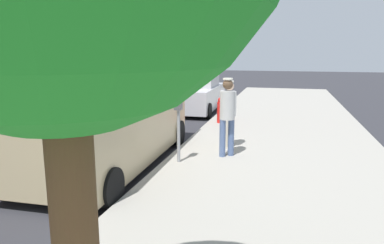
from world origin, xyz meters
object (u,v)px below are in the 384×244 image
parked_sedan_ahead (196,94)px  fire_hydrant (221,110)px  pedestrian_in_gray (227,112)px  pedestrian_in_white (229,110)px  parked_van (110,115)px  parking_meter_near (178,115)px

parked_sedan_ahead → fire_hydrant: 3.45m
pedestrian_in_gray → parked_sedan_ahead: size_ratio=0.40×
pedestrian_in_white → fire_hydrant: pedestrian_in_white is taller
pedestrian_in_white → parked_van: (-2.36, -1.68, 0.05)m
parked_sedan_ahead → parking_meter_near: bearing=-78.6°
pedestrian_in_white → parked_sedan_ahead: (-2.38, 6.07, -0.35)m
parked_sedan_ahead → fire_hydrant: parked_sedan_ahead is taller
pedestrian_in_white → parking_meter_near: bearing=-119.9°
pedestrian_in_gray → parked_van: bearing=-159.9°
parking_meter_near → pedestrian_in_white: 1.73m
pedestrian_in_gray → fire_hydrant: (-0.84, 3.83, -0.62)m
pedestrian_in_white → parked_van: bearing=-144.5°
parking_meter_near → pedestrian_in_white: pedestrian_in_white is taller
pedestrian_in_white → pedestrian_in_gray: pedestrian_in_gray is taller
pedestrian_in_gray → parked_sedan_ahead: (-2.46, 6.86, -0.44)m
pedestrian_in_gray → fire_hydrant: bearing=102.3°
pedestrian_in_white → pedestrian_in_gray: size_ratio=0.93×
parking_meter_near → parked_van: size_ratio=0.29×
parked_van → pedestrian_in_gray: bearing=20.1°
parked_sedan_ahead → fire_hydrant: bearing=-61.9°
pedestrian_in_white → fire_hydrant: (-0.76, 3.03, -0.53)m
parking_meter_near → parked_sedan_ahead: (-1.52, 7.57, -0.43)m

